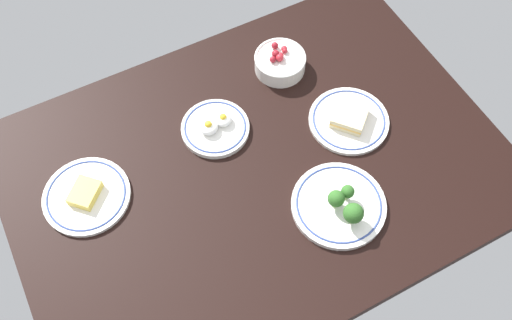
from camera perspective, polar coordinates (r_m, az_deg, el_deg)
name	(u,v)px	position (r cm, az deg, el deg)	size (l,w,h in cm)	color
dining_table	(256,168)	(143.09, 0.00, -0.80)	(121.69, 87.32, 4.00)	black
plate_sandwich	(349,119)	(149.16, 9.40, 4.12)	(21.05, 21.05, 4.25)	white
bowl_berries	(280,62)	(156.88, 2.44, 9.90)	(14.21, 14.21, 6.72)	white
plate_cheese	(86,195)	(142.25, -16.81, -3.45)	(21.25, 21.25, 3.47)	white
plate_broccoli	(340,205)	(135.67, 8.52, -4.52)	(22.81, 22.81, 7.96)	white
plate_eggs	(215,127)	(146.05, -4.15, 3.33)	(17.75, 17.75, 5.02)	white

